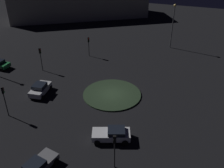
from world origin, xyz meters
TOP-DOWN VIEW (x-y plane):
  - ground_plane at (0.00, 0.00)m, footprint 113.34×113.34m
  - roundabout_island at (0.00, 0.00)m, footprint 8.31×8.31m
  - car_white at (3.05, -8.72)m, footprint 4.58×3.15m
  - car_silver at (-9.83, -3.08)m, footprint 2.43×4.03m
  - car_grey at (-2.22, -15.30)m, footprint 2.70×4.35m
  - traffic_light_west at (-13.50, 3.23)m, footprint 0.38×0.34m
  - traffic_light_south at (4.56, -12.33)m, footprint 0.36×0.39m
  - traffic_light_southwest at (-10.77, -8.94)m, footprint 0.39×0.38m
  - traffic_light_northwest at (-8.47, 11.20)m, footprint 0.37×0.39m
  - streetlamp_north at (5.29, 20.43)m, footprint 0.52×0.52m
  - store_building at (-21.36, 34.51)m, footprint 35.81×27.30m

SIDE VIEW (x-z plane):
  - ground_plane at x=0.00m, z-range 0.00..0.00m
  - roundabout_island at x=0.00m, z-range 0.00..0.17m
  - car_grey at x=-2.22m, z-range 0.04..1.45m
  - car_white at x=3.05m, z-range 0.04..1.50m
  - car_silver at x=-9.83m, z-range 0.01..1.60m
  - traffic_light_northwest at x=-8.47m, z-range 0.80..4.51m
  - traffic_light_west at x=-13.50m, z-range 0.86..4.89m
  - traffic_light_south at x=4.56m, z-range 0.86..4.93m
  - traffic_light_southwest at x=-10.77m, z-range 0.90..5.15m
  - store_building at x=-21.36m, z-range 0.00..7.71m
  - streetlamp_north at x=5.29m, z-range 1.25..9.91m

